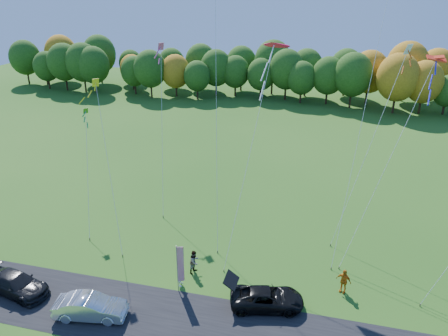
% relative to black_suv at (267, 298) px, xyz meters
% --- Properties ---
extents(ground, '(160.00, 160.00, 0.00)m').
position_rel_black_suv_xyz_m(ground, '(-4.85, 1.04, -0.70)').
color(ground, '#215215').
extents(asphalt_strip, '(90.00, 6.00, 0.01)m').
position_rel_black_suv_xyz_m(asphalt_strip, '(-4.85, -2.96, -0.70)').
color(asphalt_strip, black).
rests_on(asphalt_strip, ground).
extents(tree_line, '(116.00, 12.00, 10.00)m').
position_rel_black_suv_xyz_m(tree_line, '(-4.85, 56.04, -0.70)').
color(tree_line, '#1E4711').
rests_on(tree_line, ground).
extents(black_suv, '(5.44, 3.40, 1.40)m').
position_rel_black_suv_xyz_m(black_suv, '(0.00, 0.00, 0.00)').
color(black_suv, black).
rests_on(black_suv, ground).
extents(silver_sedan, '(5.03, 2.50, 1.58)m').
position_rel_black_suv_xyz_m(silver_sedan, '(-11.21, -3.91, 0.09)').
color(silver_sedan, silver).
rests_on(silver_sedan, ground).
extents(dark_truck_a, '(5.49, 3.09, 1.50)m').
position_rel_black_suv_xyz_m(dark_truck_a, '(-17.68, -3.00, 0.05)').
color(dark_truck_a, black).
rests_on(dark_truck_a, ground).
extents(person_tailgate_a, '(0.57, 0.78, 1.96)m').
position_rel_black_suv_xyz_m(person_tailgate_a, '(-6.54, 0.75, 0.28)').
color(person_tailgate_a, white).
rests_on(person_tailgate_a, ground).
extents(person_tailgate_b, '(0.95, 1.08, 1.87)m').
position_rel_black_suv_xyz_m(person_tailgate_b, '(-6.02, 2.51, 0.24)').
color(person_tailgate_b, gray).
rests_on(person_tailgate_b, ground).
extents(person_east, '(1.20, 0.85, 1.90)m').
position_rel_black_suv_xyz_m(person_east, '(5.06, 2.93, 0.25)').
color(person_east, '#C96E12').
rests_on(person_east, ground).
extents(feather_flag, '(0.49, 0.20, 3.82)m').
position_rel_black_suv_xyz_m(feather_flag, '(-6.31, 0.14, 1.63)').
color(feather_flag, '#999999').
rests_on(feather_flag, ground).
extents(kite_delta_blue, '(4.65, 12.14, 28.45)m').
position_rel_black_suv_xyz_m(kite_delta_blue, '(-6.57, 11.03, 13.12)').
color(kite_delta_blue, '#4C3F33').
rests_on(kite_delta_blue, ground).
extents(kite_parafoil_orange, '(4.82, 14.09, 27.98)m').
position_rel_black_suv_xyz_m(kite_parafoil_orange, '(5.80, 12.23, 13.16)').
color(kite_parafoil_orange, '#4C3F33').
rests_on(kite_parafoil_orange, ground).
extents(kite_delta_red, '(3.06, 10.16, 17.37)m').
position_rel_black_suv_xyz_m(kite_delta_red, '(-2.87, 7.89, 7.83)').
color(kite_delta_red, '#4C3F33').
rests_on(kite_delta_red, ground).
extents(kite_parafoil_rainbow, '(6.91, 6.65, 16.02)m').
position_rel_black_suv_xyz_m(kite_parafoil_rainbow, '(7.52, 8.76, 7.19)').
color(kite_parafoil_rainbow, '#4C3F33').
rests_on(kite_parafoil_rainbow, ground).
extents(kite_diamond_yellow, '(4.08, 5.33, 13.82)m').
position_rel_black_suv_xyz_m(kite_diamond_yellow, '(-14.12, 5.34, 5.99)').
color(kite_diamond_yellow, '#4C3F33').
rests_on(kite_diamond_yellow, ground).
extents(kite_diamond_green, '(3.24, 6.71, 10.27)m').
position_rel_black_suv_xyz_m(kite_diamond_green, '(-17.66, 7.65, 4.27)').
color(kite_diamond_green, '#4C3F33').
rests_on(kite_diamond_green, ground).
extents(kite_diamond_white, '(5.12, 5.91, 16.60)m').
position_rel_black_suv_xyz_m(kite_diamond_white, '(6.25, 11.39, 7.31)').
color(kite_diamond_white, '#4C3F33').
rests_on(kite_diamond_white, ground).
extents(kite_diamond_pink, '(2.87, 7.77, 15.61)m').
position_rel_black_suv_xyz_m(kite_diamond_pink, '(-12.68, 13.40, 6.86)').
color(kite_diamond_pink, '#4C3F33').
rests_on(kite_diamond_pink, ground).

